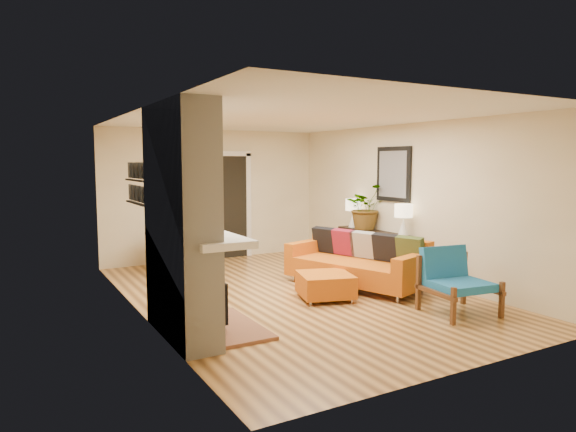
% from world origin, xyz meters
% --- Properties ---
extents(room_shell, '(6.50, 6.50, 6.50)m').
position_xyz_m(room_shell, '(0.60, 2.63, 1.24)').
color(room_shell, tan).
rests_on(room_shell, ground).
extents(fireplace, '(1.09, 1.68, 2.60)m').
position_xyz_m(fireplace, '(-2.00, -1.00, 1.24)').
color(fireplace, white).
rests_on(fireplace, ground).
extents(sofa, '(1.59, 2.37, 0.86)m').
position_xyz_m(sofa, '(1.14, -0.06, 0.38)').
color(sofa, silver).
rests_on(sofa, ground).
extents(ottoman, '(0.90, 0.90, 0.37)m').
position_xyz_m(ottoman, '(0.24, -0.46, 0.21)').
color(ottoman, silver).
rests_on(ottoman, ground).
extents(blue_chair, '(0.90, 0.89, 0.85)m').
position_xyz_m(blue_chair, '(1.36, -1.81, 0.46)').
color(blue_chair, brown).
rests_on(blue_chair, ground).
extents(dining_table, '(0.86, 1.65, 0.87)m').
position_xyz_m(dining_table, '(-1.08, 2.28, 0.57)').
color(dining_table, brown).
rests_on(dining_table, ground).
extents(console_table, '(0.34, 1.85, 0.72)m').
position_xyz_m(console_table, '(2.07, 0.68, 0.58)').
color(console_table, black).
rests_on(console_table, ground).
extents(lamp_near, '(0.30, 0.30, 0.54)m').
position_xyz_m(lamp_near, '(2.07, -0.04, 1.06)').
color(lamp_near, white).
rests_on(lamp_near, console_table).
extents(lamp_far, '(0.30, 0.30, 0.54)m').
position_xyz_m(lamp_far, '(2.07, 1.35, 1.06)').
color(lamp_far, white).
rests_on(lamp_far, console_table).
extents(houseplant, '(0.82, 0.73, 0.84)m').
position_xyz_m(houseplant, '(2.06, 0.96, 1.14)').
color(houseplant, '#1E5919').
rests_on(houseplant, console_table).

